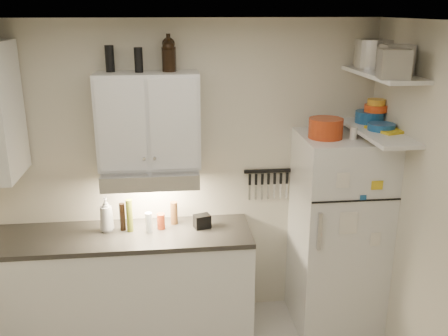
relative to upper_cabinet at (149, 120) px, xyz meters
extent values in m
cube|color=silver|center=(0.30, -1.33, 0.78)|extent=(3.20, 3.00, 0.02)
cube|color=beige|center=(0.30, 0.18, -0.53)|extent=(3.20, 0.02, 2.60)
cube|color=white|center=(-0.25, -0.14, -1.39)|extent=(2.10, 0.60, 0.88)
cube|color=#2D2B26|center=(-0.25, -0.14, -0.93)|extent=(2.10, 0.62, 0.04)
cube|color=white|center=(0.00, 0.00, 0.00)|extent=(0.80, 0.33, 0.75)
cube|color=silver|center=(0.00, -0.06, -0.44)|extent=(0.76, 0.46, 0.12)
cube|color=silver|center=(1.55, -0.18, -0.98)|extent=(0.70, 0.68, 1.70)
cube|color=white|center=(1.75, -0.31, 0.38)|extent=(0.30, 0.95, 0.03)
cube|color=white|center=(1.75, -0.31, -0.07)|extent=(0.30, 0.95, 0.03)
cube|color=black|center=(1.00, 0.15, -0.51)|extent=(0.42, 0.02, 0.03)
cylinder|color=#AB3514|center=(1.37, -0.22, -0.05)|extent=(0.27, 0.27, 0.16)
cube|color=gold|center=(1.83, -0.33, -0.08)|extent=(0.30, 0.34, 0.09)
cylinder|color=silver|center=(1.58, -0.28, -0.08)|extent=(0.07, 0.07, 0.09)
cylinder|color=silver|center=(1.79, -0.01, 0.50)|extent=(0.31, 0.31, 0.22)
cube|color=#AAAAAD|center=(1.79, -0.44, 0.49)|extent=(0.22, 0.20, 0.21)
cube|color=#AAAAAD|center=(1.67, -0.65, 0.49)|extent=(0.23, 0.23, 0.20)
cylinder|color=#19508A|center=(1.79, -0.05, 0.00)|extent=(0.23, 0.23, 0.09)
cylinder|color=#F24A16|center=(1.83, -0.06, 0.07)|extent=(0.19, 0.19, 0.06)
cylinder|color=gold|center=(1.83, -0.06, 0.12)|extent=(0.14, 0.14, 0.05)
cylinder|color=#19508A|center=(1.78, -0.32, -0.02)|extent=(0.27, 0.27, 0.05)
cylinder|color=black|center=(-0.05, 0.01, 0.47)|extent=(0.07, 0.07, 0.19)
cylinder|color=black|center=(-0.28, 0.07, 0.48)|extent=(0.09, 0.09, 0.20)
imported|color=white|center=(-0.37, -0.06, -0.74)|extent=(0.13, 0.13, 0.33)
cylinder|color=brown|center=(0.18, 0.02, -0.81)|extent=(0.06, 0.06, 0.20)
cylinder|color=#5B6218|center=(-0.19, -0.09, -0.77)|extent=(0.05, 0.05, 0.28)
cylinder|color=black|center=(-0.25, -0.06, -0.79)|extent=(0.05, 0.05, 0.23)
cylinder|color=silver|center=(-0.03, -0.12, -0.82)|extent=(0.07, 0.07, 0.17)
cylinder|color=#AB3514|center=(0.07, -0.07, -0.84)|extent=(0.08, 0.08, 0.13)
cube|color=black|center=(0.41, -0.08, -0.85)|extent=(0.15, 0.13, 0.11)
camera|label=1|loc=(0.16, -3.90, 0.85)|focal=40.00mm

